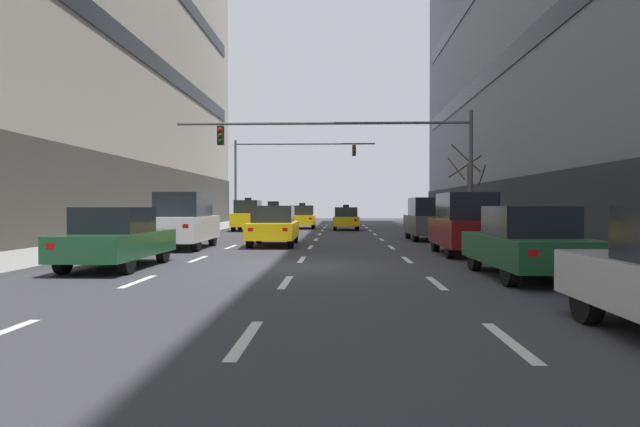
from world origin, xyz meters
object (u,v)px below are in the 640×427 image
at_px(taxi_driving_2, 302,217).
at_px(car_parked_2, 466,224).
at_px(car_driving_5, 184,221).
at_px(traffic_signal_0, 368,147).
at_px(taxi_driving_4, 248,216).
at_px(pedestrian_0, 453,217).
at_px(traffic_signal_1, 279,164).
at_px(car_driving_3, 117,238).
at_px(taxi_driving_0, 346,219).
at_px(taxi_driving_1, 274,226).
at_px(car_parked_3, 427,219).
at_px(street_tree_0, 469,194).
at_px(car_parked_1, 526,243).

bearing_deg(taxi_driving_2, car_parked_2, -71.54).
relative_size(car_driving_5, traffic_signal_0, 0.35).
distance_m(taxi_driving_4, pedestrian_0, 13.81).
distance_m(taxi_driving_2, traffic_signal_1, 4.81).
bearing_deg(car_driving_3, taxi_driving_2, 82.89).
height_order(car_driving_3, traffic_signal_0, traffic_signal_0).
distance_m(taxi_driving_0, traffic_signal_0, 14.38).
xyz_separation_m(taxi_driving_1, traffic_signal_1, (-1.96, 18.99, 4.13)).
height_order(car_parked_3, street_tree_0, street_tree_0).
bearing_deg(car_parked_2, traffic_signal_0, 120.55).
bearing_deg(car_driving_3, taxi_driving_4, 90.65).
relative_size(taxi_driving_2, car_driving_5, 1.01).
distance_m(car_driving_3, taxi_driving_4, 22.04).
bearing_deg(street_tree_0, pedestrian_0, 96.62).
relative_size(taxi_driving_0, car_parked_3, 0.99).
distance_m(traffic_signal_0, traffic_signal_1, 18.70).
distance_m(taxi_driving_0, traffic_signal_1, 7.66).
bearing_deg(taxi_driving_2, street_tree_0, -49.52).
height_order(taxi_driving_0, street_tree_0, street_tree_0).
bearing_deg(taxi_driving_4, traffic_signal_1, 73.92).
bearing_deg(traffic_signal_0, taxi_driving_2, 104.07).
distance_m(taxi_driving_2, car_driving_3, 25.93).
bearing_deg(car_parked_1, taxi_driving_1, 125.79).
relative_size(car_parked_3, traffic_signal_0, 0.33).
relative_size(taxi_driving_0, pedestrian_0, 2.63).
bearing_deg(car_parked_3, traffic_signal_1, 121.20).
relative_size(taxi_driving_2, taxi_driving_4, 1.07).
height_order(taxi_driving_0, car_driving_3, taxi_driving_0).
height_order(taxi_driving_0, car_parked_1, taxi_driving_0).
bearing_deg(car_parked_1, car_driving_3, 171.32).
distance_m(taxi_driving_2, car_parked_1, 28.22).
xyz_separation_m(taxi_driving_2, car_parked_3, (7.13, -13.44, 0.19)).
bearing_deg(traffic_signal_0, street_tree_0, 40.62).
height_order(taxi_driving_0, car_driving_5, car_driving_5).
relative_size(taxi_driving_2, traffic_signal_0, 0.35).
height_order(taxi_driving_2, traffic_signal_0, traffic_signal_0).
bearing_deg(car_parked_3, taxi_driving_2, 117.95).
bearing_deg(car_parked_1, car_driving_5, 141.78).
xyz_separation_m(taxi_driving_1, car_parked_3, (7.12, 3.99, 0.20)).
bearing_deg(traffic_signal_0, taxi_driving_1, -162.27).
xyz_separation_m(car_parked_2, pedestrian_0, (2.24, 12.57, 0.02)).
height_order(car_driving_3, street_tree_0, street_tree_0).
bearing_deg(car_driving_3, street_tree_0, 48.21).
height_order(traffic_signal_0, traffic_signal_1, traffic_signal_1).
bearing_deg(traffic_signal_1, car_parked_2, -68.39).
height_order(traffic_signal_0, pedestrian_0, traffic_signal_0).
bearing_deg(car_driving_5, taxi_driving_4, 90.43).
height_order(car_driving_3, traffic_signal_1, traffic_signal_1).
height_order(car_parked_2, traffic_signal_1, traffic_signal_1).
height_order(car_driving_3, car_driving_5, car_driving_5).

